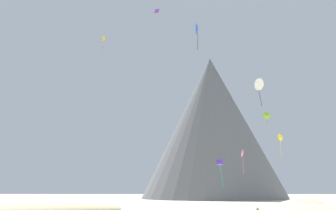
# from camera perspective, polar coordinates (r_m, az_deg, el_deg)

# --- Properties ---
(bush_near_left) EXTENTS (1.35, 1.35, 0.72)m
(bush_near_left) POSITION_cam_1_polar(r_m,az_deg,el_deg) (58.36, 14.21, -15.98)
(bush_near_left) COLOR #668C4C
(bush_near_left) RESTS_ON ground_plane
(rock_massif) EXTENTS (52.03, 52.03, 53.20)m
(rock_massif) POSITION_cam_1_polar(r_m,az_deg,el_deg) (133.28, 7.47, -3.76)
(rock_massif) COLOR slate
(rock_massif) RESTS_ON ground_plane
(kite_white_mid) EXTENTS (2.44, 1.99, 5.27)m
(kite_white_mid) POSITION_cam_1_polar(r_m,az_deg,el_deg) (69.33, 14.40, 3.19)
(kite_white_mid) COLOR white
(kite_violet_high) EXTENTS (1.14, 0.65, 2.61)m
(kite_violet_high) POSITION_cam_1_polar(r_m,az_deg,el_deg) (80.81, -1.79, 14.77)
(kite_violet_high) COLOR purple
(kite_blue_high) EXTENTS (0.85, 2.38, 5.85)m
(kite_blue_high) POSITION_cam_1_polar(r_m,az_deg,el_deg) (78.09, 4.55, 12.06)
(kite_blue_high) COLOR blue
(kite_lime_mid) EXTENTS (2.07, 0.82, 3.66)m
(kite_lime_mid) POSITION_cam_1_polar(r_m,az_deg,el_deg) (99.21, 15.56, -1.63)
(kite_lime_mid) COLOR #8CD133
(kite_yellow_mid) EXTENTS (1.12, 1.72, 5.19)m
(kite_yellow_mid) POSITION_cam_1_polar(r_m,az_deg,el_deg) (80.50, 17.51, -5.04)
(kite_yellow_mid) COLOR yellow
(kite_gold_high) EXTENTS (0.59, 0.64, 2.99)m
(kite_gold_high) POSITION_cam_1_polar(r_m,az_deg,el_deg) (75.49, -10.37, 10.21)
(kite_gold_high) COLOR gold
(kite_pink_low) EXTENTS (1.42, 2.05, 6.32)m
(kite_pink_low) POSITION_cam_1_polar(r_m,az_deg,el_deg) (95.09, 11.93, -7.64)
(kite_pink_low) COLOR pink
(kite_indigo_low) EXTENTS (1.27, 1.27, 4.55)m
(kite_indigo_low) POSITION_cam_1_polar(r_m,az_deg,el_deg) (59.56, 8.33, -9.18)
(kite_indigo_low) COLOR #5138B2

